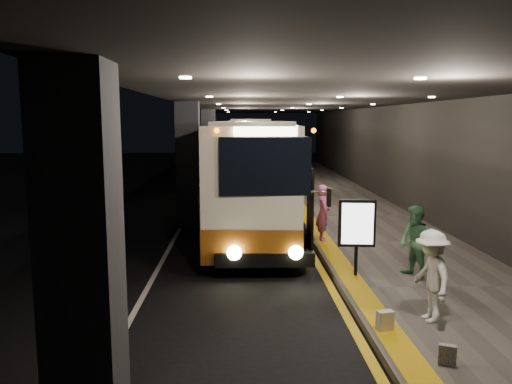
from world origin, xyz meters
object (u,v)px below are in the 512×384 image
object	(u,v)px
passenger_boarding	(323,213)
coach_second	(251,152)
coach_main	(256,180)
bag_polka	(447,355)
passenger_waiting_green	(415,242)
coach_third	(247,144)
passenger_waiting_white	(431,276)
stanchion_post	(356,252)
info_sign	(357,225)
bag_plain	(385,321)

from	to	relation	value
passenger_boarding	coach_second	bearing A→B (deg)	5.23
coach_main	coach_second	distance (m)	14.52
coach_main	bag_polka	distance (m)	10.49
passenger_waiting_green	bag_polka	size ratio (longest dim) A/B	5.48
coach_third	passenger_waiting_white	distance (m)	34.13
coach_second	bag_polka	size ratio (longest dim) A/B	38.71
coach_third	bag_polka	bearing A→B (deg)	-86.80
coach_third	passenger_waiting_green	world-z (taller)	coach_third
stanchion_post	coach_main	bearing A→B (deg)	110.74
passenger_waiting_white	info_sign	distance (m)	2.79
stanchion_post	passenger_waiting_green	bearing A→B (deg)	-13.19
bag_plain	info_sign	bearing A→B (deg)	86.25
coach_main	passenger_boarding	xyz separation A→B (m)	(1.92, -2.29, -0.74)
coach_main	bag_plain	size ratio (longest dim) A/B	34.01
coach_main	bag_plain	bearing A→B (deg)	-74.64
passenger_waiting_white	bag_plain	xyz separation A→B (m)	(-0.92, -0.38, -0.67)
coach_main	passenger_waiting_white	xyz separation A→B (m)	(2.85, -8.45, -0.75)
coach_main	stanchion_post	size ratio (longest dim) A/B	10.71
info_sign	coach_third	bearing A→B (deg)	98.98
coach_second	bag_plain	world-z (taller)	coach_second
info_sign	passenger_waiting_green	bearing A→B (deg)	-3.34
coach_third	info_sign	distance (m)	31.41
bag_polka	bag_plain	size ratio (longest dim) A/B	0.89
stanchion_post	passenger_waiting_white	bearing A→B (deg)	-75.84
coach_main	bag_plain	xyz separation A→B (m)	(1.92, -8.83, -1.42)
coach_third	info_sign	xyz separation A→B (m)	(2.05, -31.34, -0.42)
coach_third	coach_main	bearing A→B (deg)	-90.86
passenger_boarding	passenger_waiting_green	bearing A→B (deg)	-158.45
passenger_waiting_green	coach_main	bearing A→B (deg)	-171.61
passenger_waiting_white	bag_plain	world-z (taller)	passenger_waiting_white
info_sign	coach_second	bearing A→B (deg)	100.77
bag_plain	passenger_waiting_white	bearing A→B (deg)	22.52
coach_second	stanchion_post	size ratio (longest dim) A/B	10.85
bag_plain	info_sign	xyz separation A→B (m)	(0.20, 3.05, 1.04)
bag_plain	stanchion_post	xyz separation A→B (m)	(0.22, 3.16, 0.38)
passenger_boarding	bag_plain	size ratio (longest dim) A/B	4.92
coach_second	coach_third	world-z (taller)	coach_second
coach_main	coach_second	xyz separation A→B (m)	(0.16, 14.52, 0.05)
coach_main	bag_polka	bearing A→B (deg)	-73.03
coach_main	bag_polka	xyz separation A→B (m)	(2.49, -10.09, -1.44)
coach_third	stanchion_post	distance (m)	31.32
passenger_waiting_green	info_sign	xyz separation A→B (m)	(-1.31, 0.20, 0.38)
info_sign	stanchion_post	world-z (taller)	info_sign
passenger_boarding	passenger_waiting_green	size ratio (longest dim) A/B	1.01
bag_polka	passenger_waiting_green	bearing A→B (deg)	77.08
coach_main	info_sign	bearing A→B (deg)	-66.75
passenger_waiting_white	passenger_boarding	bearing A→B (deg)	-175.50
bag_polka	info_sign	distance (m)	4.45
passenger_waiting_white	info_sign	xyz separation A→B (m)	(-0.72, 2.67, 0.38)
passenger_boarding	stanchion_post	xyz separation A→B (m)	(0.22, -3.38, -0.30)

